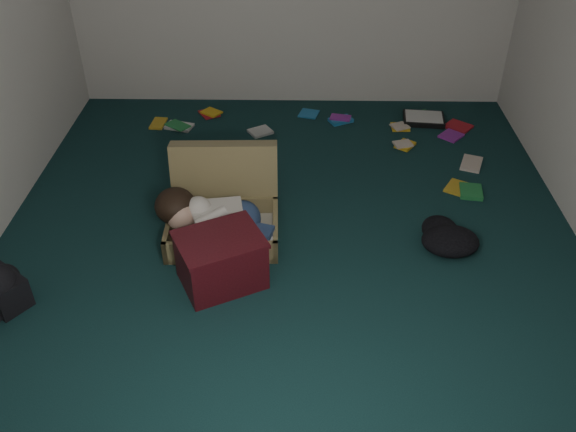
{
  "coord_description": "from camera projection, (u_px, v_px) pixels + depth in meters",
  "views": [
    {
      "loc": [
        0.05,
        -3.24,
        2.61
      ],
      "look_at": [
        0.0,
        -0.15,
        0.35
      ],
      "focal_mm": 38.0,
      "sensor_mm": 36.0,
      "label": 1
    }
  ],
  "objects": [
    {
      "name": "floor",
      "position": [
        288.0,
        244.0,
        4.16
      ],
      "size": [
        4.5,
        4.5,
        0.0
      ],
      "primitive_type": "plane",
      "color": "#102C2D",
      "rests_on": "ground"
    },
    {
      "name": "wall_front",
      "position": [
        274.0,
        400.0,
        1.57
      ],
      "size": [
        4.5,
        0.0,
        4.5
      ],
      "primitive_type": "plane",
      "rotation": [
        -1.57,
        0.0,
        0.0
      ],
      "color": "white",
      "rests_on": "ground"
    },
    {
      "name": "suitcase",
      "position": [
        224.0,
        207.0,
        4.23
      ],
      "size": [
        0.77,
        0.75,
        0.55
      ],
      "rotation": [
        0.0,
        0.0,
        0.03
      ],
      "color": "olive",
      "rests_on": "floor"
    },
    {
      "name": "person",
      "position": [
        214.0,
        218.0,
        4.05
      ],
      "size": [
        0.82,
        0.38,
        0.34
      ],
      "rotation": [
        0.0,
        0.0,
        0.03
      ],
      "color": "silver",
      "rests_on": "suitcase"
    },
    {
      "name": "maroon_bin",
      "position": [
        221.0,
        260.0,
        3.76
      ],
      "size": [
        0.63,
        0.58,
        0.35
      ],
      "rotation": [
        0.0,
        0.0,
        0.46
      ],
      "color": "#400D13",
      "rests_on": "floor"
    },
    {
      "name": "backpack",
      "position": [
        2.0,
        290.0,
        3.63
      ],
      "size": [
        0.47,
        0.45,
        0.22
      ],
      "primitive_type": null,
      "rotation": [
        0.0,
        0.0,
        -0.63
      ],
      "color": "black",
      "rests_on": "floor"
    },
    {
      "name": "clothing_pile",
      "position": [
        456.0,
        238.0,
        4.1
      ],
      "size": [
        0.47,
        0.4,
        0.14
      ],
      "primitive_type": null,
      "rotation": [
        0.0,
        0.0,
        0.1
      ],
      "color": "black",
      "rests_on": "floor"
    },
    {
      "name": "paper_tray",
      "position": [
        424.0,
        119.0,
        5.6
      ],
      "size": [
        0.4,
        0.31,
        0.05
      ],
      "rotation": [
        0.0,
        0.0,
        -0.1
      ],
      "color": "black",
      "rests_on": "floor"
    },
    {
      "name": "book_scatter",
      "position": [
        353.0,
        136.0,
        5.37
      ],
      "size": [
        2.95,
        1.55,
        0.02
      ],
      "color": "gold",
      "rests_on": "floor"
    }
  ]
}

